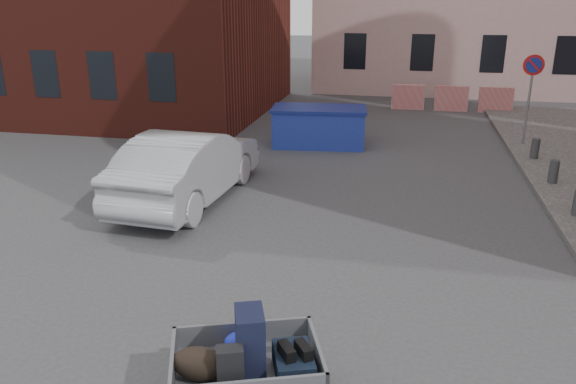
# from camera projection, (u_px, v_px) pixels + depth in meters

# --- Properties ---
(ground) EXTENTS (120.00, 120.00, 0.00)m
(ground) POSITION_uv_depth(u_px,v_px,m) (249.00, 267.00, 9.55)
(ground) COLOR #38383A
(ground) RESTS_ON ground
(far_building) EXTENTS (6.00, 6.00, 8.00)m
(far_building) POSITION_uv_depth(u_px,v_px,m) (17.00, 3.00, 32.45)
(far_building) COLOR maroon
(far_building) RESTS_ON ground
(no_parking_sign) EXTENTS (0.60, 0.09, 2.65)m
(no_parking_sign) POSITION_uv_depth(u_px,v_px,m) (532.00, 81.00, 16.48)
(no_parking_sign) COLOR gray
(no_parking_sign) RESTS_ON sidewalk
(barriers) EXTENTS (4.70, 0.18, 1.00)m
(barriers) POSITION_uv_depth(u_px,v_px,m) (451.00, 99.00, 22.43)
(barriers) COLOR red
(barriers) RESTS_ON ground
(trailer) EXTENTS (1.88, 1.98, 1.20)m
(trailer) POSITION_uv_depth(u_px,v_px,m) (245.00, 363.00, 6.06)
(trailer) COLOR black
(trailer) RESTS_ON ground
(dumpster) EXTENTS (2.98, 1.76, 1.19)m
(dumpster) POSITION_uv_depth(u_px,v_px,m) (319.00, 126.00, 17.15)
(dumpster) COLOR #2234A4
(dumpster) RESTS_ON ground
(silver_car) EXTENTS (2.02, 4.94, 1.59)m
(silver_car) POSITION_uv_depth(u_px,v_px,m) (188.00, 166.00, 12.48)
(silver_car) COLOR #A8ABB0
(silver_car) RESTS_ON ground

